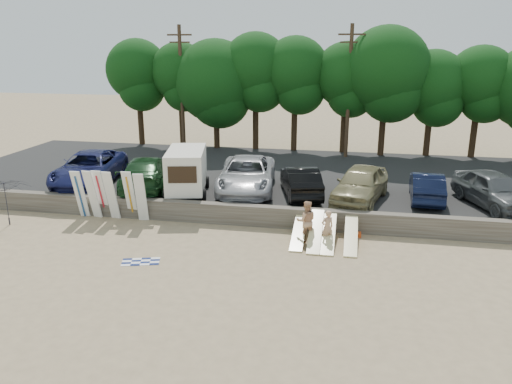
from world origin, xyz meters
TOP-DOWN VIEW (x-y plane):
  - ground at (0.00, 0.00)m, footprint 120.00×120.00m
  - seawall at (0.00, 3.00)m, footprint 44.00×0.50m
  - parking_lot at (0.00, 10.50)m, footprint 44.00×14.50m
  - treeline at (0.11, 17.42)m, footprint 32.95×6.38m
  - utility_poles at (2.00, 16.00)m, footprint 25.80×0.26m
  - box_trailer at (-6.15, 5.19)m, footprint 2.79×4.09m
  - car_0 at (-12.30, 6.15)m, footprint 3.97×6.83m
  - car_1 at (-8.68, 5.87)m, footprint 3.78×6.45m
  - car_2 at (-3.17, 6.47)m, footprint 3.70×6.68m
  - car_3 at (-0.17, 6.07)m, footprint 2.82×5.02m
  - car_4 at (2.91, 5.72)m, footprint 3.35×5.59m
  - car_5 at (6.24, 6.41)m, footprint 1.82×4.52m
  - car_6 at (9.32, 5.93)m, footprint 3.67×5.54m
  - surfboard_upright_0 at (-10.76, 2.35)m, footprint 0.54×0.77m
  - surfboard_upright_1 at (-10.12, 2.40)m, footprint 0.61×0.73m
  - surfboard_upright_2 at (-9.76, 2.62)m, footprint 0.53×0.75m
  - surfboard_upright_3 at (-9.13, 2.42)m, footprint 0.55×0.70m
  - surfboard_upright_4 at (-8.22, 2.61)m, footprint 0.51×0.64m
  - surfboard_upright_5 at (-7.56, 2.39)m, footprint 0.60×0.75m
  - surfboard_low_0 at (0.26, 1.55)m, footprint 0.56×2.92m
  - surfboard_low_1 at (1.00, 1.37)m, footprint 0.56×2.85m
  - surfboard_low_2 at (1.57, 1.37)m, footprint 0.56×2.88m
  - surfboard_low_3 at (2.54, 1.42)m, footprint 0.56×2.90m
  - beachgoer_a at (1.50, 1.28)m, footprint 0.68×0.61m
  - beachgoer_b at (0.56, 1.52)m, footprint 1.01×0.86m
  - cooler at (0.15, 1.86)m, footprint 0.47×0.43m
  - gear_bag at (2.84, 2.40)m, footprint 0.31×0.26m
  - beach_towel at (-5.76, -2.00)m, footprint 1.86×1.86m
  - beach_umbrella at (-13.79, 0.81)m, footprint 2.62×2.58m

SIDE VIEW (x-z plane):
  - ground at x=0.00m, z-range 0.00..0.00m
  - beach_towel at x=-5.76m, z-range 0.01..0.01m
  - gear_bag at x=2.84m, z-range 0.00..0.22m
  - cooler at x=0.15m, z-range 0.00..0.32m
  - parking_lot at x=0.00m, z-range 0.00..0.70m
  - surfboard_low_0 at x=0.26m, z-range 0.00..0.83m
  - surfboard_low_3 at x=2.54m, z-range 0.00..0.91m
  - surfboard_low_2 at x=1.57m, z-range 0.00..0.97m
  - seawall at x=0.00m, z-range 0.00..1.00m
  - surfboard_low_1 at x=1.00m, z-range 0.00..1.07m
  - beachgoer_a at x=1.50m, z-range 0.00..1.55m
  - beachgoer_b at x=0.56m, z-range 0.00..1.85m
  - beach_umbrella at x=-13.79m, z-range 0.00..2.25m
  - surfboard_upright_0 at x=-10.76m, z-range 0.00..2.52m
  - surfboard_upright_2 at x=-9.76m, z-range 0.00..2.53m
  - surfboard_upright_5 at x=-7.56m, z-range 0.00..2.54m
  - surfboard_upright_1 at x=-10.12m, z-range 0.00..2.54m
  - surfboard_upright_3 at x=-9.13m, z-range 0.00..2.54m
  - surfboard_upright_4 at x=-8.22m, z-range 0.00..2.55m
  - car_5 at x=6.24m, z-range 0.70..2.16m
  - car_3 at x=-0.17m, z-range 0.70..2.27m
  - car_6 at x=9.32m, z-range 0.70..2.45m
  - car_1 at x=-8.68m, z-range 0.70..2.45m
  - car_2 at x=-3.17m, z-range 0.70..2.47m
  - car_4 at x=2.91m, z-range 0.70..2.48m
  - car_0 at x=-12.30m, z-range 0.70..2.49m
  - box_trailer at x=-6.15m, z-range 0.84..3.25m
  - utility_poles at x=2.00m, z-range 0.93..9.93m
  - treeline at x=0.11m, z-range 1.70..10.68m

